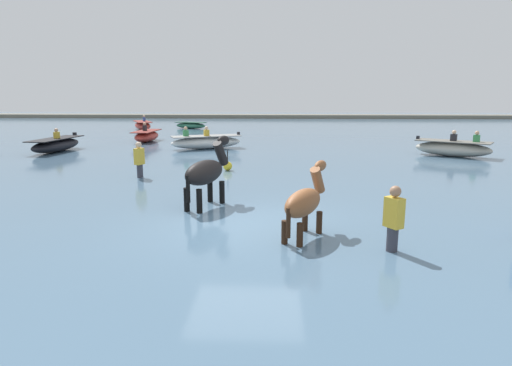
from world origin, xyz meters
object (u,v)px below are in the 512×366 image
Objects in this scene: horse_trailing_black at (206,174)px; boat_near_port at (191,125)px; horse_lead_chestnut at (305,204)px; channel_buoy at (228,166)px; boat_far_inshore at (453,148)px; person_onlooker_left at (393,228)px; boat_distant_west at (56,145)px; person_wading_mid at (140,165)px; boat_mid_channel at (147,136)px; boat_distant_east at (143,125)px; boat_far_offshore at (206,142)px.

horse_trailing_black is 24.60m from boat_near_port.
horse_lead_chestnut is 2.45× the size of channel_buoy.
boat_near_port is at bearing 104.83° from channel_buoy.
boat_far_inshore is 13.54m from person_onlooker_left.
person_wading_mid reaches higher than boat_distant_west.
boat_mid_channel reaches higher than channel_buoy.
boat_distant_west is at bearing 132.21° from horse_lead_chestnut.
person_wading_mid is (-5.08, 5.94, -0.23)m from horse_lead_chestnut.
boat_mid_channel is 20.03m from person_onlooker_left.
horse_lead_chestnut is 0.55× the size of boat_distant_east.
horse_trailing_black is (-2.27, 2.28, 0.16)m from horse_lead_chestnut.
boat_near_port is 28.45m from person_onlooker_left.
horse_trailing_black is at bearing -48.43° from boat_distant_west.
person_wading_mid is (-12.42, -5.59, 0.08)m from boat_far_inshore.
person_wading_mid is at bearing -74.74° from boat_mid_channel.
boat_distant_west is 18.48m from boat_far_inshore.
horse_lead_chestnut is 16.57m from boat_distant_west.
person_onlooker_left is at bearing -71.90° from boat_near_port.
horse_lead_chestnut reaches higher than boat_near_port.
person_wading_mid reaches higher than boat_distant_east.
boat_far_inshore reaches higher than boat_near_port.
boat_distant_east is (-3.52, -1.11, 0.07)m from boat_near_port.
person_onlooker_left is at bearing -45.12° from person_wading_mid.
channel_buoy is at bearing 27.98° from person_wading_mid.
horse_trailing_black is at bearing -68.33° from boat_mid_channel.
horse_trailing_black is at bearing 134.84° from horse_lead_chestnut.
boat_far_inshore is at bearing -2.32° from boat_distant_west.
person_onlooker_left is (3.79, -2.98, -0.39)m from horse_trailing_black.
boat_far_offshore reaches higher than boat_distant_west.
boat_mid_channel is 5.08m from boat_far_offshore.
boat_distant_east is at bearing 142.98° from boat_far_inshore.
boat_far_offshore is 15.47m from person_onlooker_left.
horse_lead_chestnut reaches higher than channel_buoy.
horse_lead_chestnut is at bearing -47.79° from boat_distant_west.
boat_distant_east is 20.14m from person_wading_mid.
person_wading_mid is 1.00× the size of person_onlooker_left.
boat_far_inshore is at bearing 57.53° from horse_lead_chestnut.
horse_lead_chestnut is 7.82m from person_wading_mid.
boat_far_inshore reaches higher than channel_buoy.
boat_mid_channel is (-8.07, 16.88, -0.35)m from horse_lead_chestnut.
horse_lead_chestnut is 13.67m from boat_far_inshore.
person_onlooker_left reaches higher than boat_mid_channel.
boat_far_offshore is (3.22, -12.62, 0.08)m from boat_near_port.
boat_near_port is 1.65× the size of person_onlooker_left.
channel_buoy is (-3.83, 8.11, -0.26)m from person_onlooker_left.
boat_far_offshore is 1.12× the size of boat_far_inshore.
boat_distant_east is (0.29, 12.96, -0.00)m from boat_distant_west.
person_onlooker_left is 8.97m from channel_buoy.
boat_distant_west is at bearing 151.13° from channel_buoy.
horse_lead_chestnut reaches higher than boat_distant_west.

